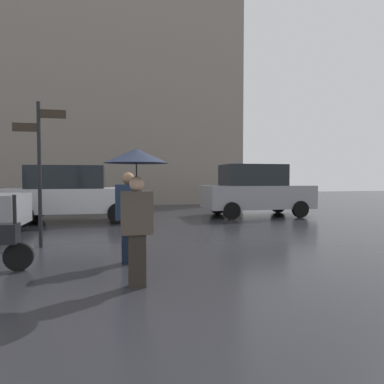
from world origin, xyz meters
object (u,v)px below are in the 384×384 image
parked_car_right (256,190)px  street_signpost (40,160)px  pedestrian_with_umbrella (137,181)px  pedestrian_with_bag (129,212)px  parked_car_left (72,193)px

parked_car_right → street_signpost: 8.43m
street_signpost → pedestrian_with_umbrella: bearing=-59.0°
pedestrian_with_umbrella → pedestrian_with_bag: 1.47m
parked_car_left → parked_car_right: parked_car_right is taller
parked_car_right → street_signpost: street_signpost is taller
parked_car_left → pedestrian_with_umbrella: bearing=109.0°
parked_car_right → parked_car_left: bearing=-1.0°
parked_car_left → parked_car_right: (6.80, 0.39, 0.03)m
parked_car_left → street_signpost: size_ratio=1.42×
pedestrian_with_umbrella → pedestrian_with_bag: size_ratio=1.19×
pedestrian_with_bag → parked_car_left: size_ratio=0.36×
parked_car_left → street_signpost: street_signpost is taller
street_signpost → parked_car_right: bearing=34.4°
pedestrian_with_bag → parked_car_left: bearing=-61.0°
parked_car_left → pedestrian_with_bag: bearing=111.3°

